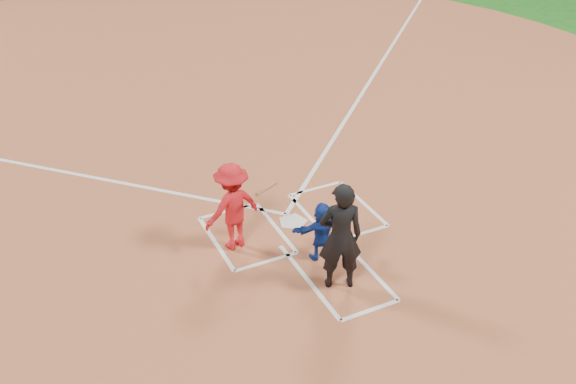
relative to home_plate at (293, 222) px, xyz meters
name	(u,v)px	position (x,y,z in m)	size (l,w,h in m)	color
ground	(293,223)	(0.00, 0.00, -0.02)	(120.00, 120.00, 0.00)	#155615
home_plate_dirt	(193,108)	(0.00, 6.00, -0.01)	(28.00, 28.00, 0.01)	#9B5032
home_plate	(293,222)	(0.00, 0.00, 0.00)	(0.60, 0.60, 0.02)	silver
catcher	(322,231)	(-0.03, -1.21, 0.55)	(1.03, 0.33, 1.11)	navy
umpire	(340,237)	(-0.14, -2.00, 0.98)	(0.72, 0.47, 1.97)	black
chalk_markings	(202,118)	(0.00, 5.29, -0.01)	(28.35, 17.32, 0.01)	white
batter_at_plate	(232,207)	(-1.30, -0.20, 0.83)	(1.53, 0.87, 1.68)	red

